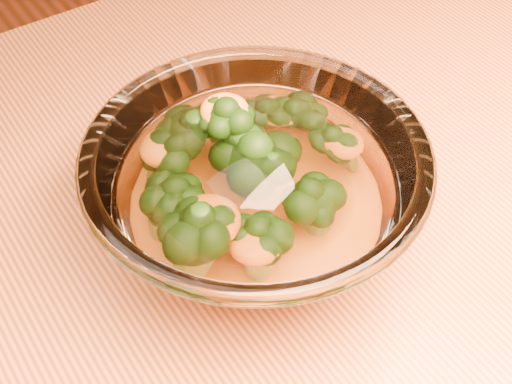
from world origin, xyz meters
TOP-DOWN VIEW (x-y plane):
  - glass_bowl at (0.11, 0.04)m, footprint 0.23×0.23m
  - cheese_sauce at (0.11, 0.04)m, footprint 0.12×0.12m
  - broccoli_heap at (0.10, 0.05)m, footprint 0.17×0.15m

SIDE VIEW (x-z plane):
  - cheese_sauce at x=0.11m, z-range 0.76..0.80m
  - glass_bowl at x=0.11m, z-range 0.75..0.85m
  - broccoli_heap at x=0.10m, z-range 0.78..0.85m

